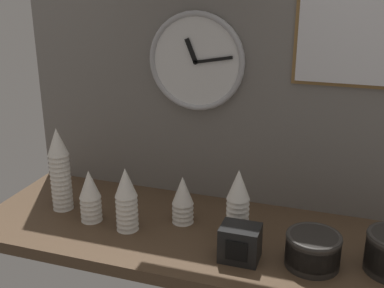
{
  "coord_description": "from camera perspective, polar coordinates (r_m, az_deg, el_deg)",
  "views": [
    {
      "loc": [
        0.37,
        -1.34,
        0.8
      ],
      "look_at": [
        -0.09,
        0.04,
        0.28
      ],
      "focal_mm": 45.0,
      "sensor_mm": 36.0,
      "label": 1
    }
  ],
  "objects": [
    {
      "name": "ground_plane",
      "position": [
        1.61,
        2.66,
        -10.93
      ],
      "size": [
        1.6,
        0.56,
        0.04
      ],
      "primitive_type": "cube",
      "color": "#4C3826"
    },
    {
      "name": "wall_tiled_back",
      "position": [
        1.67,
        5.51,
        10.11
      ],
      "size": [
        1.6,
        0.03,
        1.05
      ],
      "color": "slate",
      "rests_on": "ground_plane"
    },
    {
      "name": "cup_stack_center",
      "position": [
        1.62,
        -1.11,
        -6.61
      ],
      "size": [
        0.07,
        0.07,
        0.17
      ],
      "color": "white",
      "rests_on": "ground_plane"
    },
    {
      "name": "cup_stack_center_right",
      "position": [
        1.52,
        5.46,
        -7.13
      ],
      "size": [
        0.07,
        0.07,
        0.23
      ],
      "color": "white",
      "rests_on": "ground_plane"
    },
    {
      "name": "cup_stack_far_left",
      "position": [
        1.74,
        -15.4,
        -2.89
      ],
      "size": [
        0.07,
        0.07,
        0.3
      ],
      "color": "white",
      "rests_on": "ground_plane"
    },
    {
      "name": "cup_stack_center_left",
      "position": [
        1.58,
        -7.79,
        -6.5
      ],
      "size": [
        0.07,
        0.07,
        0.22
      ],
      "color": "white",
      "rests_on": "ground_plane"
    },
    {
      "name": "cup_stack_left",
      "position": [
        1.66,
        -11.98,
        -6.01
      ],
      "size": [
        0.07,
        0.07,
        0.18
      ],
      "color": "white",
      "rests_on": "ground_plane"
    },
    {
      "name": "bowl_stack_right",
      "position": [
        1.45,
        14.13,
        -11.98
      ],
      "size": [
        0.16,
        0.16,
        0.1
      ],
      "color": "black",
      "rests_on": "ground_plane"
    },
    {
      "name": "wall_clock",
      "position": [
        1.68,
        0.51,
        9.73
      ],
      "size": [
        0.34,
        0.03,
        0.34
      ],
      "color": "white"
    },
    {
      "name": "menu_board",
      "position": [
        1.58,
        20.44,
        14.66
      ],
      "size": [
        0.44,
        0.01,
        0.48
      ],
      "color": "olive"
    },
    {
      "name": "napkin_dispenser",
      "position": [
        1.44,
        5.71,
        -11.6
      ],
      "size": [
        0.12,
        0.09,
        0.11
      ],
      "color": "black",
      "rests_on": "ground_plane"
    }
  ]
}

